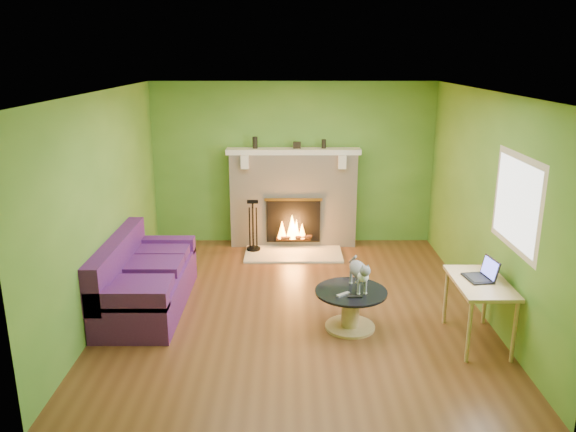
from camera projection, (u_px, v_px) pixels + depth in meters
name	position (u px, v px, depth m)	size (l,w,h in m)	color
floor	(295.00, 304.00, 6.99)	(5.00, 5.00, 0.00)	brown
ceiling	(296.00, 92.00, 6.27)	(5.00, 5.00, 0.00)	white
wall_back	(293.00, 164.00, 9.03)	(5.00, 5.00, 0.00)	#477F29
wall_front	(300.00, 289.00, 4.23)	(5.00, 5.00, 0.00)	#477F29
wall_left	(105.00, 204.00, 6.63)	(5.00, 5.00, 0.00)	#477F29
wall_right	(485.00, 204.00, 6.63)	(5.00, 5.00, 0.00)	#477F29
window_frame	(517.00, 203.00, 5.70)	(1.20, 1.20, 0.00)	silver
window_pane	(516.00, 203.00, 5.70)	(1.06, 1.06, 0.00)	white
fireplace	(293.00, 198.00, 9.00)	(2.10, 0.46, 1.58)	beige
hearth	(293.00, 254.00, 8.72)	(1.50, 0.75, 0.03)	beige
mantel	(293.00, 151.00, 8.77)	(2.10, 0.28, 0.08)	white
sofa	(143.00, 281.00, 6.84)	(0.89, 1.95, 0.87)	#4A195F
coffee_table	(351.00, 307.00, 6.33)	(0.81, 0.81, 0.46)	tan
desk	(480.00, 289.00, 5.93)	(0.55, 0.95, 0.70)	tan
cat	(358.00, 273.00, 6.27)	(0.22, 0.61, 0.38)	slate
remote_silver	(343.00, 294.00, 6.15)	(0.17, 0.04, 0.02)	gray
remote_black	(355.00, 297.00, 6.10)	(0.16, 0.04, 0.02)	black
laptop	(479.00, 269.00, 5.93)	(0.28, 0.32, 0.24)	black
fire_tools	(253.00, 225.00, 8.74)	(0.22, 0.22, 0.82)	black
mantel_vase_left	(255.00, 143.00, 8.76)	(0.08, 0.08, 0.18)	black
mantel_vase_right	(324.00, 144.00, 8.76)	(0.07, 0.07, 0.14)	black
mantel_box	(297.00, 145.00, 8.77)	(0.12, 0.08, 0.10)	black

